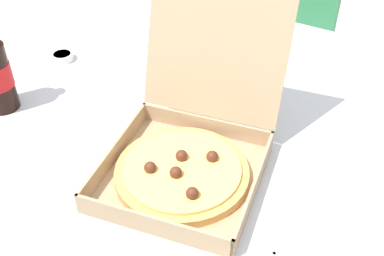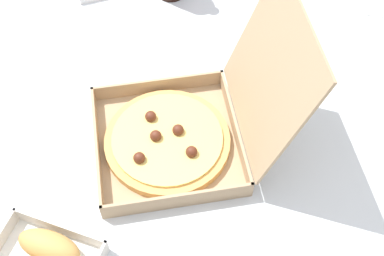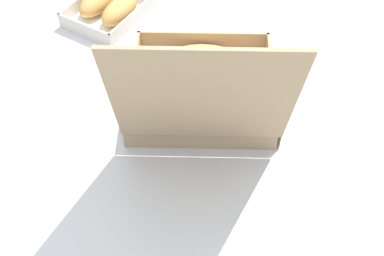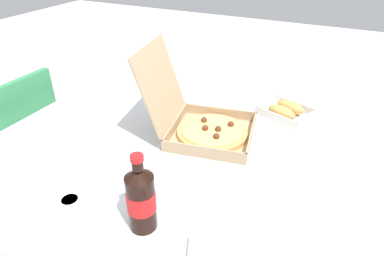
{
  "view_description": "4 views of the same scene",
  "coord_description": "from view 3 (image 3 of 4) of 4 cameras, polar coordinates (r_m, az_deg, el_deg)",
  "views": [
    {
      "loc": [
        0.43,
        -0.75,
        1.38
      ],
      "look_at": [
        0.05,
        -0.1,
        0.77
      ],
      "focal_mm": 44.47,
      "sensor_mm": 36.0,
      "label": 1
    },
    {
      "loc": [
        0.66,
        -0.14,
        1.61
      ],
      "look_at": [
        0.07,
        -0.14,
        0.77
      ],
      "focal_mm": 47.42,
      "sensor_mm": 36.0,
      "label": 2
    },
    {
      "loc": [
        -0.05,
        0.54,
        1.47
      ],
      "look_at": [
        0.08,
        -0.08,
        0.73
      ],
      "focal_mm": 47.12,
      "sensor_mm": 36.0,
      "label": 3
    },
    {
      "loc": [
        -0.9,
        -0.58,
        1.39
      ],
      "look_at": [
        0.04,
        -0.13,
        0.76
      ],
      "focal_mm": 31.41,
      "sensor_mm": 36.0,
      "label": 4
    }
  ],
  "objects": [
    {
      "name": "dining_table",
      "position": [
        0.98,
        3.63,
        -7.42
      ],
      "size": [
        1.23,
        1.1,
        0.72
      ],
      "color": "silver",
      "rests_on": "ground_plane"
    },
    {
      "name": "bread_side_box",
      "position": [
        1.25,
        -9.41,
        13.28
      ],
      "size": [
        0.2,
        0.23,
        0.06
      ],
      "color": "white",
      "rests_on": "dining_table"
    },
    {
      "name": "pizza_box_open",
      "position": [
        1.0,
        1.2,
        4.4
      ],
      "size": [
        0.36,
        0.43,
        0.33
      ],
      "color": "tan",
      "rests_on": "dining_table"
    }
  ]
}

